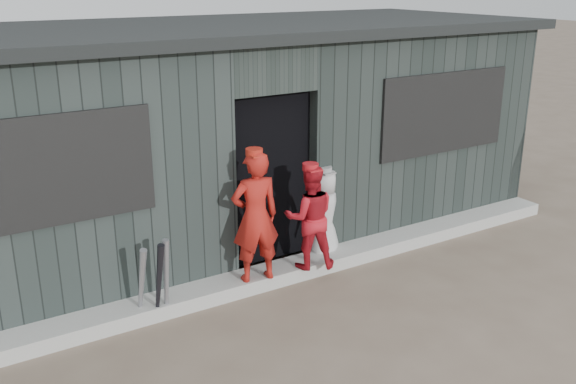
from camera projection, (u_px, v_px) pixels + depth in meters
ground at (396, 356)px, 5.62m from camera, size 80.00×80.00×0.00m
curb at (287, 271)px, 7.05m from camera, size 8.00×0.36×0.15m
bat_left at (141, 285)px, 6.00m from camera, size 0.08×0.32×0.83m
bat_mid at (166, 279)px, 6.09m from camera, size 0.07×0.17×0.85m
bat_right at (159, 283)px, 6.02m from camera, size 0.11×0.25×0.84m
player_red_left at (255, 217)px, 6.49m from camera, size 0.55×0.40×1.38m
player_red_right at (310, 217)px, 6.82m from camera, size 0.68×0.62×1.14m
player_grey_back at (324, 215)px, 7.35m from camera, size 0.63×0.52×1.11m
dugout at (216, 133)px, 8.02m from camera, size 8.30×3.30×2.62m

